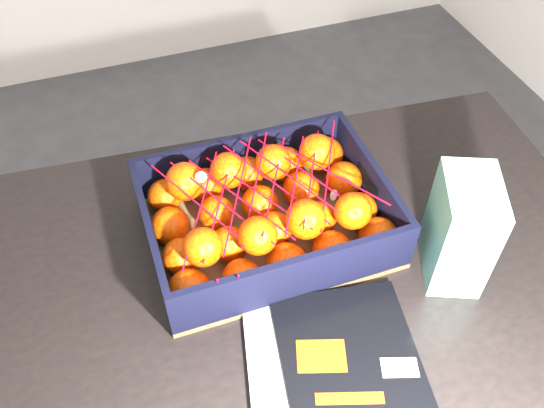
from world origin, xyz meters
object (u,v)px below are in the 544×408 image
object	(u,v)px
table	(289,311)
magazine_stack	(333,375)
retail_carton	(460,230)
produce_crate	(267,221)

from	to	relation	value
table	magazine_stack	xyz separation A→B (m)	(-0.00, -0.19, 0.11)
table	retail_carton	distance (m)	0.34
table	magazine_stack	bearing A→B (deg)	-90.80
magazine_stack	produce_crate	world-z (taller)	produce_crate
magazine_stack	table	bearing A→B (deg)	89.20
table	produce_crate	bearing A→B (deg)	92.30
magazine_stack	retail_carton	size ratio (longest dim) A/B	1.74
table	produce_crate	size ratio (longest dim) A/B	2.98
magazine_stack	retail_carton	xyz separation A→B (m)	(0.27, 0.13, 0.09)
produce_crate	retail_carton	size ratio (longest dim) A/B	2.13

